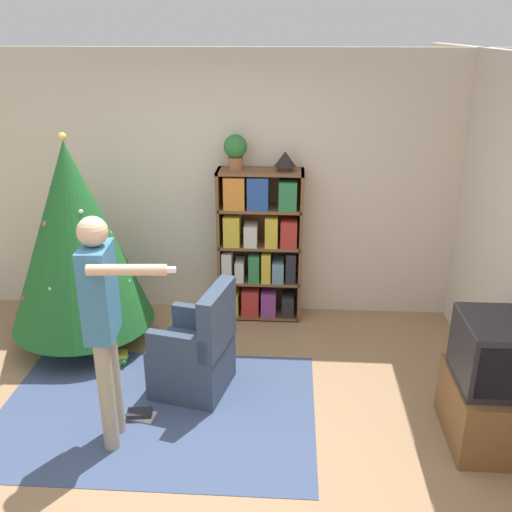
{
  "coord_description": "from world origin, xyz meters",
  "views": [
    {
      "loc": [
        0.7,
        -3.3,
        2.75
      ],
      "look_at": [
        0.43,
        0.95,
        1.05
      ],
      "focal_mm": 40.0,
      "sensor_mm": 36.0,
      "label": 1
    }
  ],
  "objects_px": {
    "standing_person": "(103,315)",
    "table_lamp": "(285,160)",
    "bookshelf": "(260,246)",
    "armchair": "(196,354)",
    "television": "(490,352)",
    "potted_plant": "(235,150)",
    "christmas_tree": "(75,236)"
  },
  "relations": [
    {
      "from": "standing_person",
      "to": "table_lamp",
      "type": "distance_m",
      "value": 2.37
    },
    {
      "from": "bookshelf",
      "to": "armchair",
      "type": "height_order",
      "value": "bookshelf"
    },
    {
      "from": "television",
      "to": "potted_plant",
      "type": "distance_m",
      "value": 2.8
    },
    {
      "from": "television",
      "to": "christmas_tree",
      "type": "relative_size",
      "value": 0.29
    },
    {
      "from": "television",
      "to": "armchair",
      "type": "distance_m",
      "value": 2.19
    },
    {
      "from": "armchair",
      "to": "table_lamp",
      "type": "height_order",
      "value": "table_lamp"
    },
    {
      "from": "standing_person",
      "to": "table_lamp",
      "type": "xyz_separation_m",
      "value": [
        1.15,
        1.97,
        0.62
      ]
    },
    {
      "from": "bookshelf",
      "to": "television",
      "type": "height_order",
      "value": "bookshelf"
    },
    {
      "from": "bookshelf",
      "to": "armchair",
      "type": "bearing_deg",
      "value": -108.31
    },
    {
      "from": "armchair",
      "to": "potted_plant",
      "type": "relative_size",
      "value": 2.8
    },
    {
      "from": "television",
      "to": "standing_person",
      "type": "bearing_deg",
      "value": -176.25
    },
    {
      "from": "christmas_tree",
      "to": "potted_plant",
      "type": "height_order",
      "value": "christmas_tree"
    },
    {
      "from": "armchair",
      "to": "potted_plant",
      "type": "bearing_deg",
      "value": -176.0
    },
    {
      "from": "christmas_tree",
      "to": "television",
      "type": "bearing_deg",
      "value": -19.68
    },
    {
      "from": "potted_plant",
      "to": "bookshelf",
      "type": "bearing_deg",
      "value": -1.48
    },
    {
      "from": "bookshelf",
      "to": "table_lamp",
      "type": "distance_m",
      "value": 0.89
    },
    {
      "from": "television",
      "to": "potted_plant",
      "type": "height_order",
      "value": "potted_plant"
    },
    {
      "from": "standing_person",
      "to": "television",
      "type": "bearing_deg",
      "value": 89.94
    },
    {
      "from": "armchair",
      "to": "christmas_tree",
      "type": "bearing_deg",
      "value": -107.67
    },
    {
      "from": "bookshelf",
      "to": "television",
      "type": "relative_size",
      "value": 2.72
    },
    {
      "from": "television",
      "to": "standing_person",
      "type": "xyz_separation_m",
      "value": [
        -2.59,
        -0.17,
        0.28
      ]
    },
    {
      "from": "bookshelf",
      "to": "armchair",
      "type": "relative_size",
      "value": 1.65
    },
    {
      "from": "standing_person",
      "to": "table_lamp",
      "type": "bearing_deg",
      "value": 145.83
    },
    {
      "from": "bookshelf",
      "to": "potted_plant",
      "type": "height_order",
      "value": "potted_plant"
    },
    {
      "from": "standing_person",
      "to": "christmas_tree",
      "type": "bearing_deg",
      "value": -157.05
    },
    {
      "from": "potted_plant",
      "to": "table_lamp",
      "type": "height_order",
      "value": "potted_plant"
    },
    {
      "from": "armchair",
      "to": "potted_plant",
      "type": "distance_m",
      "value": 1.93
    },
    {
      "from": "armchair",
      "to": "bookshelf",
      "type": "bearing_deg",
      "value": 174.54
    },
    {
      "from": "table_lamp",
      "to": "armchair",
      "type": "bearing_deg",
      "value": -116.82
    },
    {
      "from": "standing_person",
      "to": "potted_plant",
      "type": "height_order",
      "value": "potted_plant"
    },
    {
      "from": "potted_plant",
      "to": "armchair",
      "type": "bearing_deg",
      "value": -98.85
    },
    {
      "from": "christmas_tree",
      "to": "table_lamp",
      "type": "height_order",
      "value": "christmas_tree"
    }
  ]
}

